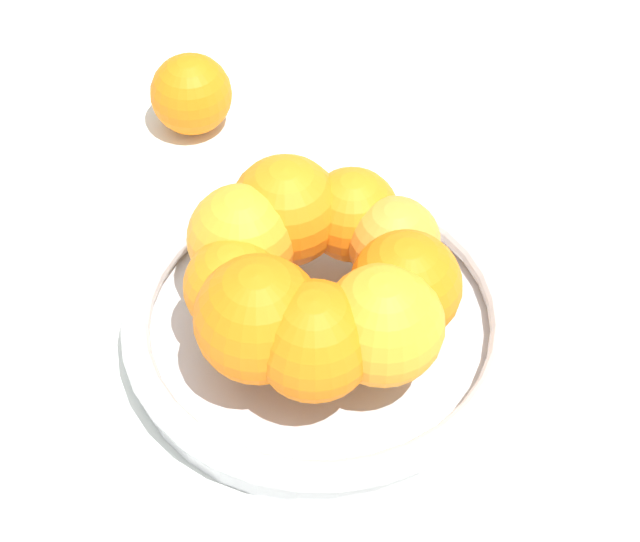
{
  "coord_description": "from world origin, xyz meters",
  "views": [
    {
      "loc": [
        0.41,
        0.23,
        0.6
      ],
      "look_at": [
        0.0,
        0.0,
        0.07
      ],
      "focal_mm": 60.0,
      "sensor_mm": 36.0,
      "label": 1
    }
  ],
  "objects": [
    {
      "name": "ground_plane",
      "position": [
        0.0,
        0.0,
        0.0
      ],
      "size": [
        4.0,
        4.0,
        0.0
      ],
      "primitive_type": "plane",
      "color": "silver"
    },
    {
      "name": "orange_pile",
      "position": [
        0.01,
        -0.0,
        0.07
      ],
      "size": [
        0.19,
        0.2,
        0.08
      ],
      "color": "orange",
      "rests_on": "fruit_bowl"
    },
    {
      "name": "fruit_bowl",
      "position": [
        0.0,
        0.0,
        0.02
      ],
      "size": [
        0.28,
        0.28,
        0.04
      ],
      "color": "silver",
      "rests_on": "ground_plane"
    },
    {
      "name": "stray_orange",
      "position": [
        -0.15,
        -0.21,
        0.03
      ],
      "size": [
        0.07,
        0.07,
        0.07
      ],
      "primitive_type": "sphere",
      "color": "orange",
      "rests_on": "ground_plane"
    }
  ]
}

